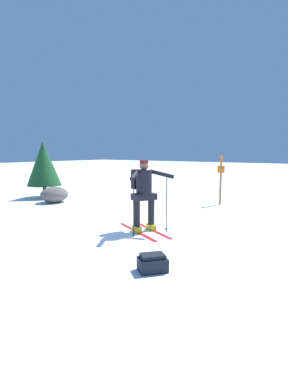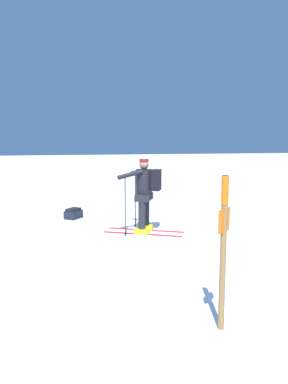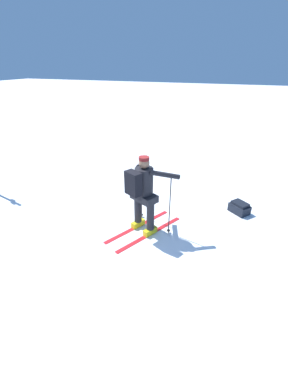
# 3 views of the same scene
# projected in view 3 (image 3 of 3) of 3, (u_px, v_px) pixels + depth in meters

# --- Properties ---
(ground_plane) EXTENTS (80.00, 80.00, 0.00)m
(ground_plane) POSITION_uv_depth(u_px,v_px,m) (105.00, 230.00, 5.28)
(ground_plane) COLOR white
(skier) EXTENTS (1.24, 1.75, 1.59)m
(skier) POSITION_uv_depth(u_px,v_px,m) (143.00, 191.00, 4.86)
(skier) COLOR red
(skier) RESTS_ON ground_plane
(dropped_backpack) EXTENTS (0.51, 0.50, 0.26)m
(dropped_backpack) POSITION_uv_depth(u_px,v_px,m) (239.00, 208.00, 5.85)
(dropped_backpack) COLOR black
(dropped_backpack) RESTS_ON ground_plane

